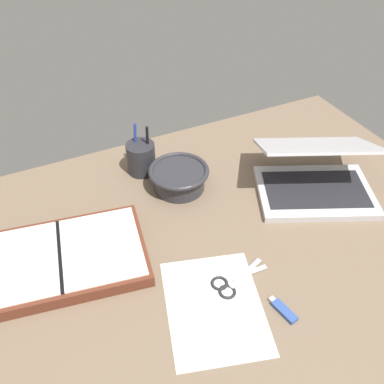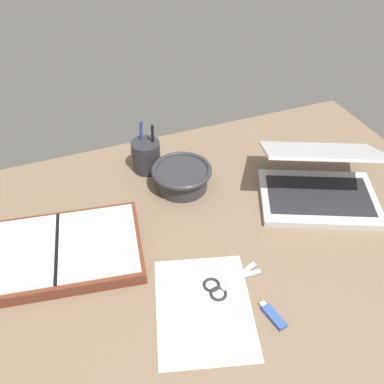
{
  "view_description": "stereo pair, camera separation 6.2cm",
  "coord_description": "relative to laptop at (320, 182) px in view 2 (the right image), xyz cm",
  "views": [
    {
      "loc": [
        -35.25,
        -60.8,
        79.05
      ],
      "look_at": [
        -0.22,
        12.71,
        9.0
      ],
      "focal_mm": 40.0,
      "sensor_mm": 36.0,
      "label": 1
    },
    {
      "loc": [
        -29.59,
        -63.24,
        79.05
      ],
      "look_at": [
        -0.22,
        12.71,
        9.0
      ],
      "focal_mm": 40.0,
      "sensor_mm": 36.0,
      "label": 2
    }
  ],
  "objects": [
    {
      "name": "pen_cup",
      "position": [
        -39.82,
        28.23,
        -0.07
      ],
      "size": [
        8.19,
        8.19,
        14.81
      ],
      "color": "#28282D",
      "rests_on": "desk_top"
    },
    {
      "name": "scissors",
      "position": [
        -36.86,
        -18.64,
        -4.41
      ],
      "size": [
        13.91,
        6.98,
        0.8
      ],
      "rotation": [
        0.0,
        0.0,
        0.17
      ],
      "color": "#B7B7BC",
      "rests_on": "desk_top"
    },
    {
      "name": "planner",
      "position": [
        -68.83,
        3.08,
        -3.11
      ],
      "size": [
        41.92,
        30.17,
        3.46
      ],
      "rotation": [
        0.0,
        0.0,
        -0.16
      ],
      "color": "brown",
      "rests_on": "desk_top"
    },
    {
      "name": "desk_top",
      "position": [
        -34.07,
        -6.78,
        -5.75
      ],
      "size": [
        140.0,
        100.0,
        2.0
      ],
      "primitive_type": "cube",
      "color": "#75604C",
      "rests_on": "ground"
    },
    {
      "name": "laptop",
      "position": [
        0.0,
        0.0,
        0.0
      ],
      "size": [
        39.12,
        37.41,
        16.45
      ],
      "rotation": [
        0.0,
        0.0,
        -0.42
      ],
      "color": "silver",
      "rests_on": "desk_top"
    },
    {
      "name": "usb_drive",
      "position": [
        -30.09,
        -29.56,
        -4.25
      ],
      "size": [
        3.05,
        7.37,
        1.0
      ],
      "rotation": [
        0.0,
        0.0,
        0.18
      ],
      "color": "#33519E",
      "rests_on": "desk_top"
    },
    {
      "name": "paper_sheet_front",
      "position": [
        -42.5,
        -22.22,
        -4.67
      ],
      "size": [
        26.39,
        30.94,
        0.16
      ],
      "primitive_type": "cube",
      "rotation": [
        0.0,
        0.0,
        -0.28
      ],
      "color": "white",
      "rests_on": "desk_top"
    },
    {
      "name": "bowl",
      "position": [
        -33.13,
        16.73,
        -1.16
      ],
      "size": [
        16.65,
        16.65,
        6.44
      ],
      "color": "#2D2D33",
      "rests_on": "desk_top"
    }
  ]
}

